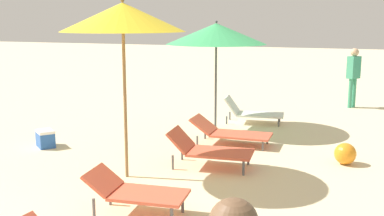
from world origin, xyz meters
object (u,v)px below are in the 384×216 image
Objects in this scene: lounger_second_inland at (135,191)px; lounger_second_shoreside at (209,149)px; lounger_farthest_shoreside at (252,112)px; cooler_box at (45,138)px; umbrella_second at (123,17)px; umbrella_farthest at (216,34)px; beach_ball at (345,154)px; lounger_farthest_inland at (230,132)px; person_walking_mid at (353,72)px.

lounger_second_shoreside is at bearing 77.86° from lounger_second_inland.
lounger_farthest_shoreside reaches higher than cooler_box.
lounger_second_inland is (0.84, -1.29, -2.16)m from umbrella_second.
umbrella_farthest reaches higher than lounger_second_inland.
lounger_second_shoreside is 3.33m from umbrella_farthest.
umbrella_farthest reaches higher than beach_ball.
umbrella_second reaches higher than umbrella_farthest.
person_walking_mid is at bearing 64.90° from lounger_farthest_inland.
umbrella_second is 1.89× the size of lounger_farthest_shoreside.
lounger_second_inland is 3.54× the size of beach_ball.
lounger_farthest_inland reaches higher than cooler_box.
umbrella_second reaches higher than lounger_farthest_shoreside.
lounger_second_inland is 0.90× the size of lounger_farthest_shoreside.
lounger_farthest_inland is at bearing -59.26° from umbrella_farthest.
umbrella_second is 5.14m from lounger_farthest_shoreside.
umbrella_second is 1.65× the size of person_walking_mid.
umbrella_farthest is (0.28, 3.61, -0.34)m from umbrella_second.
umbrella_second is at bearing -78.26° from person_walking_mid.
person_walking_mid reaches higher than lounger_second_shoreside.
lounger_second_shoreside is at bearing 41.87° from umbrella_second.
lounger_farthest_inland is (0.96, 2.47, -2.23)m from umbrella_second.
umbrella_second is at bearing 116.30° from lounger_second_inland.
cooler_box is at bearing 137.72° from lounger_second_inland.
lounger_second_shoreside is 2.37m from beach_ball.
person_walking_mid reaches higher than lounger_farthest_inland.
person_walking_mid is (3.04, 7.56, -1.47)m from umbrella_second.
cooler_box is at bearing -158.71° from lounger_farthest_inland.
umbrella_farthest reaches higher than lounger_farthest_inland.
umbrella_second is at bearing -22.75° from cooler_box.
lounger_second_inland reaches higher than beach_ball.
umbrella_farthest is at bearing 44.85° from cooler_box.
umbrella_farthest is 1.67× the size of lounger_farthest_shoreside.
umbrella_farthest is 3.89m from beach_ball.
lounger_farthest_shoreside is (0.05, 5.84, -0.05)m from lounger_second_inland.
lounger_farthest_shoreside is at bearing 78.90° from umbrella_second.
beach_ball is at bearing -30.00° from umbrella_farthest.
person_walking_mid reaches higher than lounger_farthest_shoreside.
lounger_farthest_inland is 5.55m from person_walking_mid.
lounger_farthest_inland is (0.68, -1.14, -1.90)m from umbrella_farthest.
lounger_farthest_shoreside is at bearing 82.63° from lounger_second_inland.
cooler_box is (-3.40, 0.05, -0.14)m from lounger_second_shoreside.
lounger_farthest_shoreside reaches higher than lounger_second_shoreside.
lounger_farthest_shoreside is at bearing 131.22° from beach_ball.
lounger_second_shoreside reaches higher than beach_ball.
lounger_farthest_shoreside is at bearing 57.05° from umbrella_farthest.
lounger_second_inland is at bearing -35.44° from cooler_box.
cooler_box is at bearing -135.15° from umbrella_farthest.
lounger_second_shoreside is 0.91× the size of lounger_farthest_inland.
lounger_second_inland is at bearing -98.81° from lounger_farthest_shoreside.
lounger_second_inland is 5.84m from lounger_farthest_shoreside.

